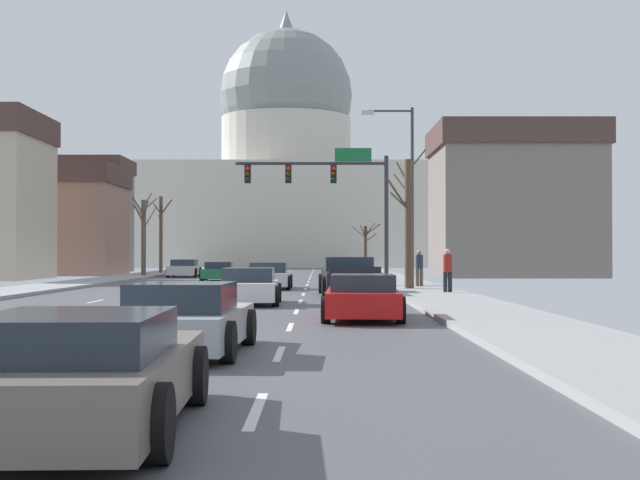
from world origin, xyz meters
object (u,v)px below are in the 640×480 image
Objects in this scene: pickup_truck_near_01 at (350,278)px; sedan_oncoming_01 at (185,269)px; signal_gantry at (333,185)px; sedan_near_03 at (363,298)px; sedan_near_05 at (83,373)px; pedestrian_01 at (420,266)px; street_lamp_right at (406,181)px; sedan_near_00 at (270,276)px; sedan_near_04 at (186,321)px; sedan_near_02 at (250,287)px; pedestrian_00 at (448,268)px; sedan_oncoming_00 at (219,272)px.

sedan_oncoming_01 is (-10.62, 26.73, -0.11)m from pickup_truck_near_01.
pickup_truck_near_01 is at bearing -68.33° from sedan_oncoming_01.
signal_gantry reaches higher than sedan_near_03.
pedestrian_01 reaches higher than sedan_near_05.
street_lamp_right reaches higher than sedan_near_00.
sedan_oncoming_01 is at bearing 98.82° from sedan_near_04.
sedan_near_02 is 2.56× the size of pedestrian_00.
pedestrian_01 is at bearing 60.02° from sedan_near_02.
sedan_near_03 is at bearing -100.77° from pedestrian_01.
sedan_oncoming_01 reaches higher than sedan_near_05.
signal_gantry is 4.78× the size of pedestrian_01.
sedan_near_05 is at bearing -101.84° from pedestrian_01.
sedan_oncoming_00 is at bearing 120.77° from pedestrian_00.
sedan_near_04 is at bearing -109.94° from pedestrian_00.
street_lamp_right reaches higher than signal_gantry.
sedan_near_03 is 1.07× the size of sedan_oncoming_00.
street_lamp_right is 17.90m from sedan_oncoming_00.
sedan_oncoming_01 is 30.69m from pedestrian_00.
sedan_near_05 is (-3.24, -13.78, 0.00)m from sedan_near_03.
sedan_near_02 is 1.01× the size of sedan_oncoming_00.
pedestrian_00 is 6.06m from pedestrian_01.
sedan_near_03 is 40.75m from sedan_oncoming_01.
street_lamp_right is 31.13m from sedan_near_05.
sedan_near_02 is at bearing 90.38° from sedan_near_04.
sedan_near_04 is 2.58× the size of pedestrian_00.
pickup_truck_near_01 is at bearing 80.52° from sedan_near_04.
signal_gantry is at bearing 111.01° from pedestrian_00.
signal_gantry reaches higher than pedestrian_01.
sedan_near_05 is 1.02× the size of sedan_oncoming_01.
sedan_near_00 is at bearing -72.83° from sedan_oncoming_00.
signal_gantry is at bearing 80.26° from sedan_near_02.
pedestrian_01 is (0.81, 1.84, -3.75)m from street_lamp_right.
sedan_near_05 is at bearing -94.33° from signal_gantry.
sedan_near_00 is at bearing 159.29° from street_lamp_right.
sedan_near_04 reaches higher than sedan_near_03.
pedestrian_00 reaches higher than sedan_oncoming_00.
sedan_near_02 is at bearing -99.74° from signal_gantry.
pedestrian_01 is (6.74, 25.79, 0.52)m from sedan_near_04.
street_lamp_right is at bearing -20.71° from sedan_near_00.
pedestrian_00 is at bearing -59.23° from sedan_oncoming_00.
sedan_near_04 is at bearing -103.92° from street_lamp_right.
signal_gantry is 1.74× the size of sedan_near_03.
pedestrian_00 is (4.32, -11.26, -4.09)m from signal_gantry.
pedestrian_00 is at bearing 74.66° from sedan_near_05.
pedestrian_00 is (14.43, -27.09, 0.49)m from sedan_oncoming_01.
sedan_near_00 is 1.05× the size of sedan_oncoming_00.
signal_gantry is at bearing 113.69° from street_lamp_right.
sedan_oncoming_00 is (-3.89, 44.60, -0.00)m from sedan_near_05.
pickup_truck_near_01 reaches higher than sedan_near_04.
pedestrian_01 is (6.90, -0.46, 0.48)m from sedan_near_00.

